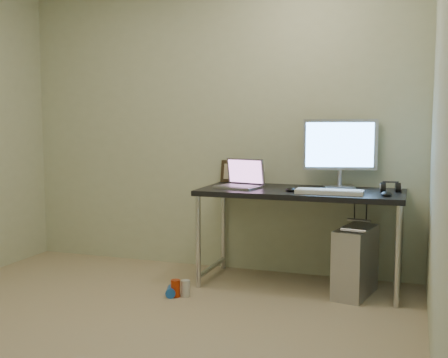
% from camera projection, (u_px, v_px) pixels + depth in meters
% --- Properties ---
extents(floor, '(3.50, 3.50, 0.00)m').
position_uv_depth(floor, '(114.00, 339.00, 3.28)').
color(floor, tan).
rests_on(floor, ground).
extents(wall_back, '(3.50, 0.02, 2.50)m').
position_uv_depth(wall_back, '(215.00, 123.00, 4.80)').
color(wall_back, beige).
rests_on(wall_back, ground).
extents(wall_right, '(0.02, 3.50, 2.50)m').
position_uv_depth(wall_right, '(442.00, 126.00, 2.59)').
color(wall_right, beige).
rests_on(wall_right, ground).
extents(desk, '(1.53, 0.67, 0.75)m').
position_uv_depth(desk, '(301.00, 200.00, 4.28)').
color(desk, black).
rests_on(desk, ground).
extents(tower_computer, '(0.30, 0.51, 0.53)m').
position_uv_depth(tower_computer, '(355.00, 261.00, 4.09)').
color(tower_computer, '#A4A4A8').
rests_on(tower_computer, ground).
extents(cable_a, '(0.01, 0.16, 0.69)m').
position_uv_depth(cable_a, '(354.00, 231.00, 4.46)').
color(cable_a, black).
rests_on(cable_a, ground).
extents(cable_b, '(0.02, 0.11, 0.71)m').
position_uv_depth(cable_b, '(366.00, 235.00, 4.41)').
color(cable_b, black).
rests_on(cable_b, ground).
extents(can_red, '(0.08, 0.08, 0.12)m').
position_uv_depth(can_red, '(176.00, 288.00, 4.07)').
color(can_red, '#B22D0A').
rests_on(can_red, ground).
extents(can_white, '(0.08, 0.08, 0.12)m').
position_uv_depth(can_white, '(186.00, 288.00, 4.07)').
color(can_white, silver).
rests_on(can_white, ground).
extents(can_blue, '(0.11, 0.15, 0.07)m').
position_uv_depth(can_blue, '(171.00, 291.00, 4.09)').
color(can_blue, blue).
rests_on(can_blue, ground).
extents(laptop, '(0.38, 0.33, 0.23)m').
position_uv_depth(laptop, '(241.00, 181.00, 4.41)').
color(laptop, '#B1B0B7').
rests_on(laptop, desk).
extents(monitor, '(0.56, 0.22, 0.54)m').
position_uv_depth(monitor, '(340.00, 148.00, 4.35)').
color(monitor, '#B1B0B7').
rests_on(monitor, desk).
extents(keyboard, '(0.48, 0.17, 0.03)m').
position_uv_depth(keyboard, '(329.00, 192.00, 4.04)').
color(keyboard, white).
rests_on(keyboard, desk).
extents(mouse_right, '(0.08, 0.12, 0.04)m').
position_uv_depth(mouse_right, '(386.00, 193.00, 3.92)').
color(mouse_right, black).
rests_on(mouse_right, desk).
extents(mouse_left, '(0.11, 0.14, 0.04)m').
position_uv_depth(mouse_left, '(291.00, 188.00, 4.19)').
color(mouse_left, black).
rests_on(mouse_left, desk).
extents(headphones, '(0.15, 0.09, 0.10)m').
position_uv_depth(headphones, '(390.00, 188.00, 4.15)').
color(headphones, black).
rests_on(headphones, desk).
extents(picture_frame, '(0.24, 0.07, 0.19)m').
position_uv_depth(picture_frame, '(234.00, 171.00, 4.76)').
color(picture_frame, black).
rests_on(picture_frame, desk).
extents(webcam, '(0.05, 0.05, 0.13)m').
position_uv_depth(webcam, '(262.00, 172.00, 4.67)').
color(webcam, silver).
rests_on(webcam, desk).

